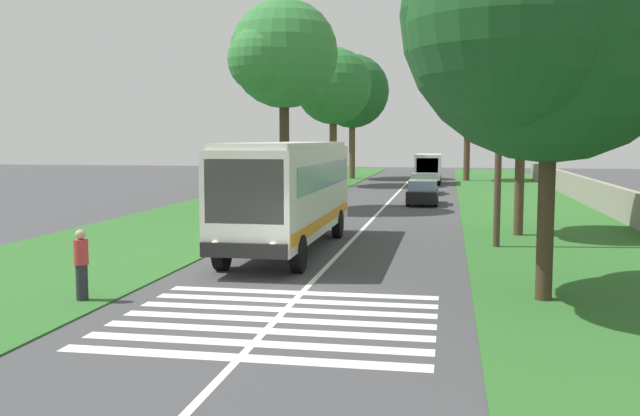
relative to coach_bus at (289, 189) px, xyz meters
name	(u,v)px	position (x,y,z in m)	size (l,w,h in m)	color
ground	(296,299)	(-7.33, -1.80, -2.15)	(160.00, 160.00, 0.00)	#424244
grass_verge_left	(192,221)	(7.67, 6.40, -2.13)	(120.00, 8.00, 0.04)	#2D6628
grass_verge_right	(558,229)	(7.67, -10.00, -2.13)	(120.00, 8.00, 0.04)	#2D6628
centre_line	(366,225)	(7.67, -1.80, -2.14)	(110.00, 0.16, 0.01)	silver
coach_bus	(289,189)	(0.00, 0.00, 0.00)	(11.16, 2.62, 3.73)	silver
zebra_crossing	(276,320)	(-9.31, -1.80, -2.14)	(5.85, 6.80, 0.01)	silver
trailing_car_0	(423,193)	(18.34, -3.89, -1.48)	(4.30, 1.78, 1.43)	black
trailing_car_1	(424,184)	(26.70, -3.66, -1.48)	(4.30, 1.78, 1.43)	gold
trailing_minibus_0	(428,166)	(37.84, -3.65, -0.60)	(6.00, 2.14, 2.53)	silver
roadside_tree_left_0	(333,89)	(33.62, 3.97, 5.73)	(7.32, 6.16, 11.11)	#4C3826
roadside_tree_left_1	(282,57)	(13.53, 3.40, 5.99)	(6.83, 5.72, 11.13)	#3D2D1E
roadside_tree_left_2	(351,94)	(44.22, 3.92, 5.98)	(8.48, 6.97, 11.79)	brown
roadside_tree_right_0	(544,18)	(-6.49, -7.47, 4.47)	(8.00, 6.98, 10.23)	#3D2D1E
roadside_tree_right_1	(519,73)	(5.38, -8.02, 4.29)	(6.31, 5.24, 9.16)	#4C3826
roadside_tree_right_2	(466,95)	(42.78, -6.81, 5.60)	(6.47, 5.18, 10.50)	#4C3826
utility_pole	(499,129)	(1.94, -7.09, 2.06)	(0.24, 1.40, 8.04)	#473828
roadside_wall	(616,202)	(12.67, -13.40, -1.35)	(70.00, 0.40, 1.51)	gray
pedestrian	(81,264)	(-8.47, 3.14, -1.24)	(0.34, 0.34, 1.69)	#26262D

